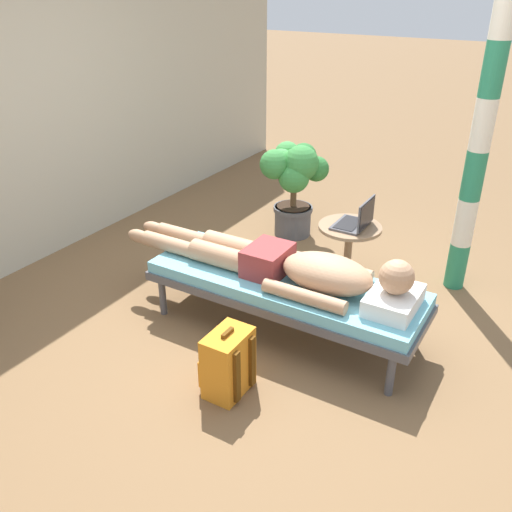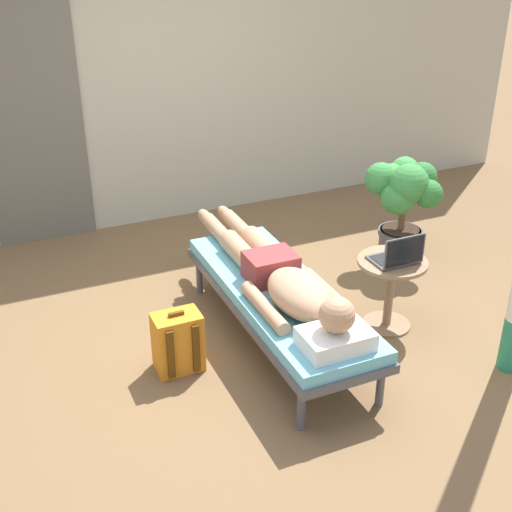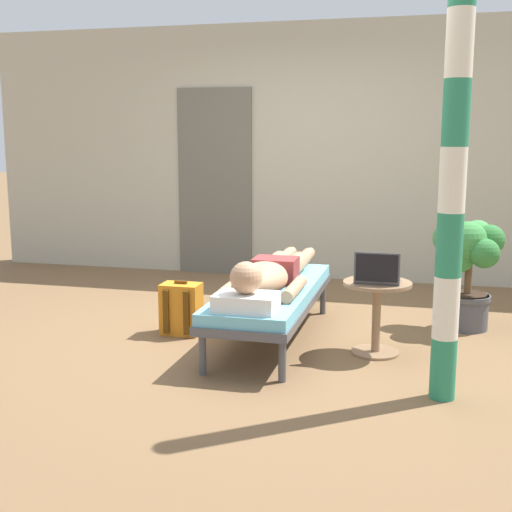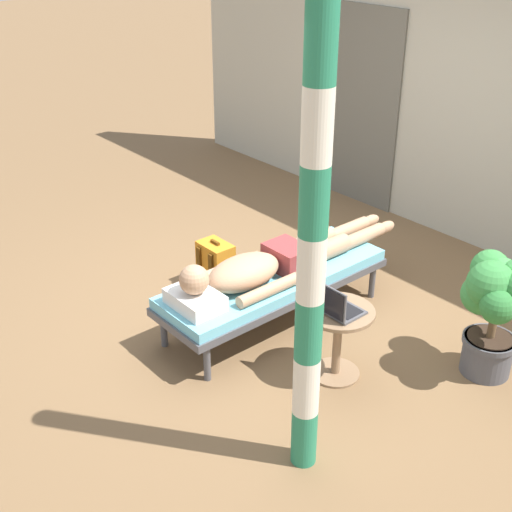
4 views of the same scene
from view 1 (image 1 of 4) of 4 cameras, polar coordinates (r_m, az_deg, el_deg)
The scene contains 9 objects.
ground_plane at distance 3.85m, azimuth 0.31°, elevation -8.02°, with size 40.00×40.00×0.00m, color brown.
house_wall_back at distance 4.90m, azimuth -23.53°, elevation 14.82°, with size 7.60×0.20×2.70m, color #B2AD99.
lounge_chair at distance 3.71m, azimuth 2.94°, elevation -3.21°, with size 0.63×1.90×0.42m.
person_reclining at distance 3.60m, azimuth 3.86°, elevation -1.11°, with size 0.53×2.17×0.32m.
side_table at distance 4.30m, azimuth 9.54°, elevation 1.08°, with size 0.48×0.48×0.52m.
laptop at distance 4.19m, azimuth 10.42°, elevation 3.69°, with size 0.31×0.24×0.23m.
backpack at distance 3.28m, azimuth -2.94°, elevation -11.01°, with size 0.30×0.26×0.42m.
potted_plant at distance 5.06m, azimuth 3.88°, elevation 8.11°, with size 0.55×0.54×0.88m.
porch_post at distance 4.23m, azimuth 22.44°, elevation 12.45°, with size 0.15×0.15×2.57m.
Camera 1 is at (-2.71, -1.59, 2.22)m, focal length 38.68 mm.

